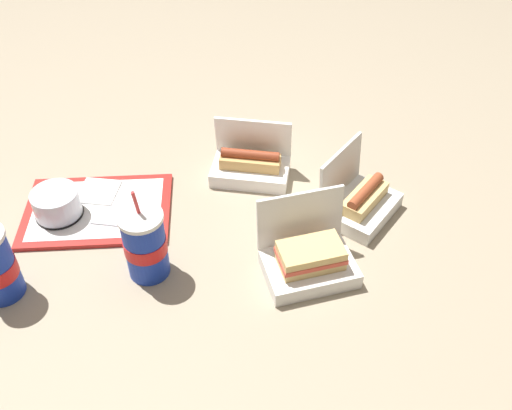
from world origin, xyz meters
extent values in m
plane|color=gray|center=(0.00, 0.00, 0.00)|extent=(3.20, 3.20, 0.00)
cube|color=red|center=(0.37, 0.02, 0.01)|extent=(0.42, 0.34, 0.01)
cube|color=white|center=(0.37, 0.02, 0.01)|extent=(0.37, 0.29, 0.00)
cylinder|color=black|center=(0.45, 0.06, 0.02)|extent=(0.12, 0.12, 0.01)
cylinder|color=#512D19|center=(0.45, 0.06, 0.04)|extent=(0.09, 0.09, 0.05)
cylinder|color=silver|center=(0.45, 0.06, 0.05)|extent=(0.12, 0.12, 0.07)
cylinder|color=white|center=(0.26, 0.02, 0.03)|extent=(0.04, 0.04, 0.02)
cylinder|color=#9E140F|center=(0.26, 0.02, 0.04)|extent=(0.03, 0.03, 0.01)
cube|color=white|center=(0.39, -0.04, 0.02)|extent=(0.11, 0.11, 0.00)
cube|color=white|center=(0.31, 0.07, 0.02)|extent=(0.11, 0.02, 0.00)
cube|color=white|center=(-0.30, -0.09, 0.02)|extent=(0.20, 0.23, 0.04)
cube|color=white|center=(-0.24, -0.12, 0.11)|extent=(0.10, 0.18, 0.13)
cube|color=#DBB770|center=(-0.30, -0.09, 0.06)|extent=(0.12, 0.16, 0.03)
cylinder|color=#9E4728|center=(-0.30, -0.09, 0.08)|extent=(0.09, 0.14, 0.03)
cylinder|color=yellow|center=(-0.30, -0.09, 0.09)|extent=(0.06, 0.11, 0.01)
cube|color=white|center=(-0.19, 0.14, 0.02)|extent=(0.24, 0.21, 0.04)
cube|color=white|center=(-0.16, 0.07, 0.11)|extent=(0.19, 0.11, 0.14)
cube|color=#DBB770|center=(-0.19, 0.14, 0.05)|extent=(0.16, 0.14, 0.02)
cube|color=#D64C38|center=(-0.19, 0.14, 0.07)|extent=(0.17, 0.14, 0.01)
cube|color=#DBB770|center=(-0.19, 0.14, 0.08)|extent=(0.16, 0.14, 0.02)
cube|color=white|center=(0.01, -0.18, 0.02)|extent=(0.21, 0.13, 0.04)
cube|color=white|center=(0.01, -0.24, 0.10)|extent=(0.21, 0.03, 0.12)
cube|color=tan|center=(0.01, -0.18, 0.06)|extent=(0.16, 0.06, 0.03)
cylinder|color=brown|center=(0.01, -0.18, 0.08)|extent=(0.16, 0.03, 0.03)
cylinder|color=yellow|center=(0.01, -0.18, 0.09)|extent=(0.14, 0.01, 0.01)
cylinder|color=#1938B7|center=(0.17, 0.19, 0.08)|extent=(0.09, 0.09, 0.17)
cylinder|color=red|center=(0.17, 0.19, 0.09)|extent=(0.10, 0.10, 0.04)
cylinder|color=white|center=(0.17, 0.19, 0.17)|extent=(0.10, 0.10, 0.01)
cylinder|color=red|center=(0.18, 0.18, 0.21)|extent=(0.01, 0.01, 0.06)
camera|label=1|loc=(-0.23, 1.01, 1.00)|focal=40.00mm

